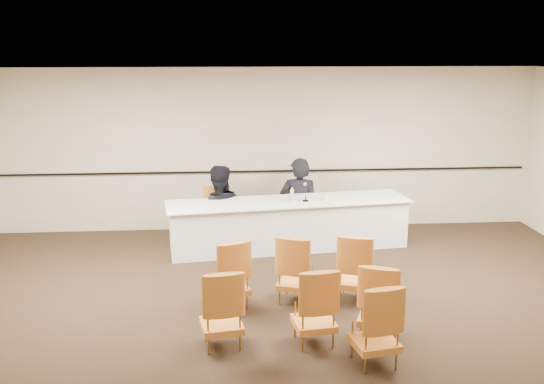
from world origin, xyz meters
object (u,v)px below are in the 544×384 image
at_px(aud_chair_front_mid, 296,268).
at_px(panelist_main_chair, 299,210).
at_px(coffee_cup, 326,197).
at_px(aud_chair_extra, 375,323).
at_px(aud_chair_front_left, 229,273).
at_px(aud_chair_back_mid, 314,305).
at_px(water_bottle, 292,194).
at_px(aud_chair_front_right, 356,267).
at_px(drinking_glass, 293,199).
at_px(microphone, 306,193).
at_px(aud_chair_back_right, 380,300).
at_px(panelist_main, 299,210).
at_px(panelist_second, 219,216).
at_px(panel_table, 289,224).
at_px(aud_chair_back_left, 221,307).
at_px(panelist_second_chair, 219,215).

bearing_deg(aud_chair_front_mid, panelist_main_chair, 103.57).
distance_m(coffee_cup, aud_chair_extra, 3.91).
relative_size(aud_chair_front_left, aud_chair_back_mid, 1.00).
relative_size(water_bottle, aud_chair_front_right, 0.24).
bearing_deg(drinking_glass, water_bottle, 100.76).
bearing_deg(aud_chair_extra, microphone, 82.76).
xyz_separation_m(aud_chair_back_mid, aud_chair_back_right, (0.79, 0.06, 0.00)).
bearing_deg(panelist_main, panelist_second, 17.93).
distance_m(panel_table, aud_chair_front_left, 2.58).
bearing_deg(aud_chair_front_right, aud_chair_back_left, -128.32).
height_order(drinking_glass, aud_chair_back_mid, aud_chair_back_mid).
relative_size(microphone, aud_chair_front_right, 0.31).
height_order(panelist_main_chair, coffee_cup, coffee_cup).
distance_m(panelist_second_chair, coffee_cup, 1.94).
xyz_separation_m(panelist_second, aud_chair_extra, (1.71, -4.41, 0.03)).
bearing_deg(aud_chair_back_right, water_bottle, 122.73).
bearing_deg(coffee_cup, aud_chair_front_right, -88.73).
bearing_deg(aud_chair_back_mid, panelist_main_chair, 77.96).
distance_m(panelist_second_chair, aud_chair_front_mid, 2.90).
bearing_deg(microphone, panelist_main, 94.64).
bearing_deg(aud_chair_front_right, aud_chair_front_mid, -162.13).
xyz_separation_m(panel_table, panelist_main_chair, (0.26, 0.63, 0.06)).
relative_size(aud_chair_back_left, aud_chair_back_mid, 1.00).
xyz_separation_m(panel_table, panelist_second_chair, (-1.19, 0.45, 0.06)).
xyz_separation_m(aud_chair_front_mid, aud_chair_back_mid, (0.07, -1.20, 0.00)).
height_order(water_bottle, aud_chair_front_left, water_bottle).
bearing_deg(panelist_second, aud_chair_extra, 108.12).
bearing_deg(panelist_main_chair, coffee_cup, -69.31).
distance_m(panelist_second, aud_chair_front_right, 3.29).
bearing_deg(aud_chair_extra, aud_chair_back_left, 151.06).
height_order(panel_table, aud_chair_back_right, aud_chair_back_right).
bearing_deg(aud_chair_front_left, aud_chair_front_right, -18.00).
bearing_deg(panelist_main_chair, microphone, -95.45).
bearing_deg(panelist_second, microphone, 157.98).
bearing_deg(microphone, panelist_second_chair, 163.99).
height_order(aud_chair_front_left, aud_chair_front_mid, same).
bearing_deg(aud_chair_back_right, aud_chair_back_mid, -153.80).
bearing_deg(drinking_glass, aud_chair_front_mid, -95.24).
relative_size(panel_table, aud_chair_front_mid, 4.32).
height_order(drinking_glass, aud_chair_front_mid, aud_chair_front_mid).
xyz_separation_m(drinking_glass, aud_chair_back_left, (-1.20, -3.34, -0.40)).
bearing_deg(water_bottle, drinking_glass, -79.24).
bearing_deg(panelist_second_chair, aud_chair_back_mid, -81.03).
relative_size(water_bottle, aud_chair_back_mid, 0.24).
bearing_deg(aud_chair_back_left, drinking_glass, 60.81).
bearing_deg(aud_chair_front_mid, drinking_glass, 106.01).
distance_m(microphone, aud_chair_back_mid, 3.44).
xyz_separation_m(panel_table, coffee_cup, (0.63, -0.07, 0.48)).
bearing_deg(coffee_cup, panelist_main_chair, 117.89).
xyz_separation_m(panel_table, microphone, (0.28, -0.05, 0.56)).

